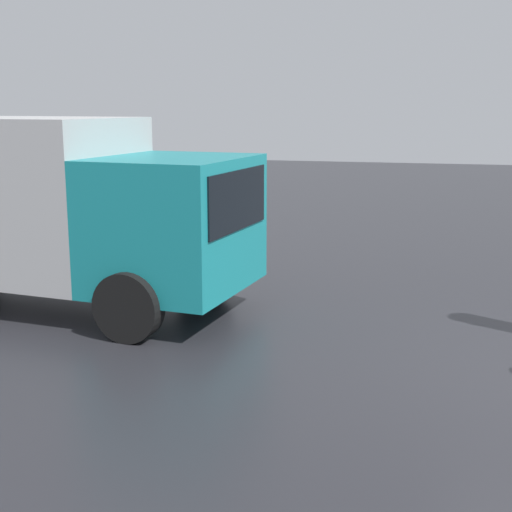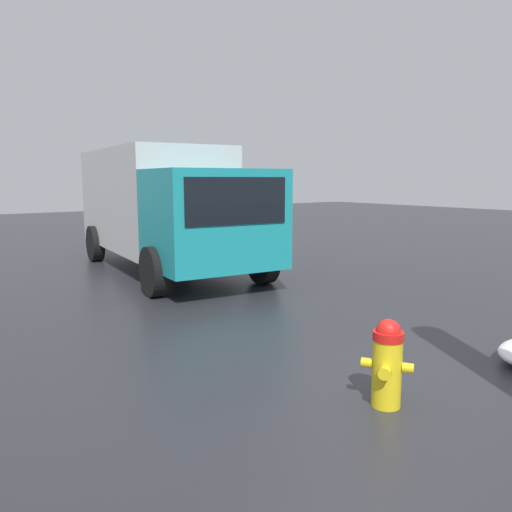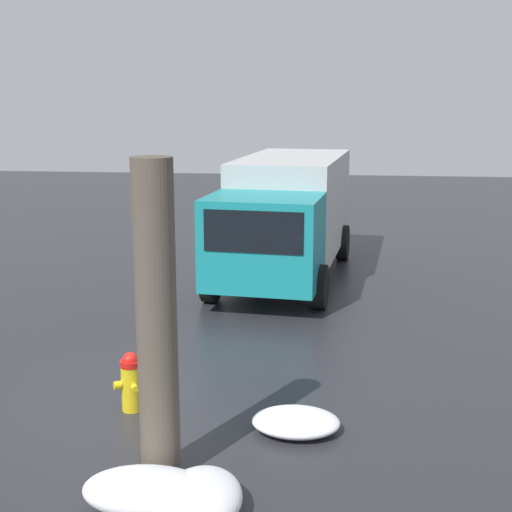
{
  "view_description": "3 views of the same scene",
  "coord_description": "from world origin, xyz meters",
  "views": [
    {
      "loc": [
        1.52,
        7.76,
        2.93
      ],
      "look_at": [
        3.79,
        -0.84,
        1.04
      ],
      "focal_mm": 50.0,
      "sensor_mm": 36.0,
      "label": 1
    },
    {
      "loc": [
        -2.78,
        3.54,
        2.07
      ],
      "look_at": [
        4.02,
        -1.48,
        0.76
      ],
      "focal_mm": 35.0,
      "sensor_mm": 36.0,
      "label": 2
    },
    {
      "loc": [
        -8.72,
        -2.69,
        4.16
      ],
      "look_at": [
        3.79,
        -1.26,
        1.33
      ],
      "focal_mm": 50.0,
      "sensor_mm": 36.0,
      "label": 3
    }
  ],
  "objects": [
    {
      "name": "delivery_truck",
      "position": [
        7.64,
        -1.54,
        1.52
      ],
      "size": [
        6.98,
        3.09,
        2.75
      ],
      "rotation": [
        0.0,
        0.0,
        1.46
      ],
      "color": "teal",
      "rests_on": "ground_plane"
    }
  ]
}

